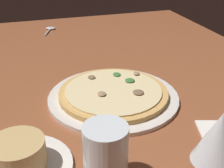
% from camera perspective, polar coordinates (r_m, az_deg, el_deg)
% --- Properties ---
extents(dining_table, '(1.50, 1.10, 0.04)m').
position_cam_1_polar(dining_table, '(0.79, -0.24, -2.51)').
color(dining_table, brown).
rests_on(dining_table, ground).
extents(pizza_main, '(0.32, 0.32, 0.03)m').
position_cam_1_polar(pizza_main, '(0.74, 0.27, -2.02)').
color(pizza_main, silver).
rests_on(pizza_main, dining_table).
extents(ramekin_on_saucer, '(0.18, 0.18, 0.06)m').
position_cam_1_polar(ramekin_on_saucer, '(0.55, -17.14, -13.39)').
color(ramekin_on_saucer, silver).
rests_on(ramekin_on_saucer, dining_table).
extents(wine_glass_far, '(0.07, 0.07, 0.15)m').
position_cam_1_polar(wine_glass_far, '(0.46, 19.40, -10.23)').
color(wine_glass_far, silver).
rests_on(wine_glass_far, dining_table).
extents(water_glass, '(0.07, 0.07, 0.11)m').
position_cam_1_polar(water_glass, '(0.50, -1.20, -14.03)').
color(water_glass, silver).
rests_on(water_glass, dining_table).
extents(spoon, '(0.11, 0.06, 0.01)m').
position_cam_1_polar(spoon, '(1.30, -11.65, 10.08)').
color(spoon, silver).
rests_on(spoon, dining_table).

